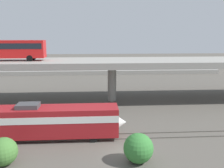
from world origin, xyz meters
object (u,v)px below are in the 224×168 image
transit_bus_on_overpass (8,48)px  parked_car_3 (182,65)px  train_locomotive (59,120)px  parked_car_4 (41,66)px  parked_car_1 (55,66)px  parked_car_5 (91,65)px  parked_car_2 (140,65)px  parked_car_0 (106,65)px

transit_bus_on_overpass → parked_car_3: bearing=39.2°
train_locomotive → parked_car_4: bearing=104.1°
parked_car_1 → parked_car_4: same height
parked_car_1 → parked_car_5: same height
parked_car_4 → parked_car_2: bearing=179.6°
train_locomotive → parked_car_2: bearing=70.2°
parked_car_2 → parked_car_5: (-15.76, 0.93, 0.00)m
train_locomotive → parked_car_3: (31.64, 49.87, -0.21)m
parked_car_0 → parked_car_3: (23.95, -2.82, -0.00)m
parked_car_2 → parked_car_5: bearing=-3.4°
transit_bus_on_overpass → parked_car_1: (1.94, 34.43, -7.40)m
parked_car_2 → parked_car_4: (-31.53, 0.24, 0.00)m
transit_bus_on_overpass → parked_car_0: (17.92, 36.99, -7.40)m
transit_bus_on_overpass → parked_car_5: (12.99, 36.81, -7.40)m
parked_car_3 → parked_car_5: size_ratio=0.95×
parked_car_2 → parked_car_4: same height
parked_car_0 → parked_car_5: 4.93m
parked_car_1 → parked_car_2: (26.81, 1.45, -0.00)m
train_locomotive → parked_car_0: size_ratio=3.42×
train_locomotive → transit_bus_on_overpass: bearing=123.1°
parked_car_2 → parked_car_3: size_ratio=1.00×
train_locomotive → parked_car_4: size_ratio=3.61×
transit_bus_on_overpass → parked_car_2: 46.57m
train_locomotive → parked_car_5: 52.57m
parked_car_3 → train_locomotive: bearing=57.6°
parked_car_0 → parked_car_2: same height
parked_car_5 → parked_car_1: bearing=12.1°
transit_bus_on_overpass → parked_car_1: 35.27m
parked_car_0 → parked_car_1: 16.18m
parked_car_3 → parked_car_4: 44.68m
train_locomotive → parked_car_5: bearing=87.0°
transit_bus_on_overpass → parked_car_4: transit_bus_on_overpass is taller
transit_bus_on_overpass → parked_car_2: size_ratio=2.84×
parked_car_3 → parked_car_4: size_ratio=0.96×
parked_car_1 → parked_car_3: size_ratio=0.96×
parked_car_1 → transit_bus_on_overpass: bearing=-93.2°
train_locomotive → parked_car_5: (2.76, 52.50, -0.21)m
train_locomotive → parked_car_0: (7.69, 52.68, -0.20)m
parked_car_0 → parked_car_3: 24.11m
parked_car_3 → transit_bus_on_overpass: bearing=39.2°
parked_car_0 → parked_car_1: bearing=-170.9°
parked_car_2 → parked_car_4: size_ratio=0.96×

